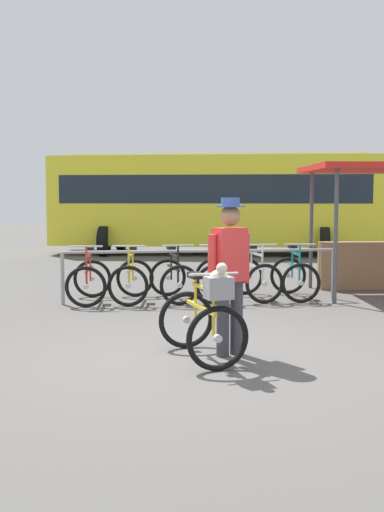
# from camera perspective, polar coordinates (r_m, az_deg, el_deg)

# --- Properties ---
(ground_plane) EXTENTS (80.00, 80.00, 0.00)m
(ground_plane) POSITION_cam_1_polar(r_m,az_deg,el_deg) (6.89, 1.18, -9.19)
(ground_plane) COLOR #514F4C
(bike_rack_rail) EXTENTS (4.61, 0.20, 0.88)m
(bike_rack_rail) POSITION_cam_1_polar(r_m,az_deg,el_deg) (10.47, 0.88, -0.36)
(bike_rack_rail) COLOR #99999E
(bike_rack_rail) RESTS_ON ground
(racked_bike_red) EXTENTS (0.71, 1.13, 0.97)m
(racked_bike_red) POSITION_cam_1_polar(r_m,az_deg,el_deg) (10.58, -9.27, -2.18)
(racked_bike_red) COLOR black
(racked_bike_red) RESTS_ON ground
(racked_bike_yellow) EXTENTS (0.78, 1.15, 0.97)m
(racked_bike_yellow) POSITION_cam_1_polar(r_m,az_deg,el_deg) (10.58, -5.47, -2.14)
(racked_bike_yellow) COLOR black
(racked_bike_yellow) RESTS_ON ground
(racked_bike_black) EXTENTS (0.80, 1.18, 0.97)m
(racked_bike_black) POSITION_cam_1_polar(r_m,az_deg,el_deg) (10.62, -1.69, -2.09)
(racked_bike_black) COLOR black
(racked_bike_black) RESTS_ON ground
(racked_bike_orange) EXTENTS (0.77, 1.16, 0.97)m
(racked_bike_orange) POSITION_cam_1_polar(r_m,az_deg,el_deg) (10.72, 2.03, -2.02)
(racked_bike_orange) COLOR black
(racked_bike_orange) RESTS_ON ground
(racked_bike_white) EXTENTS (0.79, 1.16, 0.97)m
(racked_bike_white) POSITION_cam_1_polar(r_m,az_deg,el_deg) (10.85, 5.68, -1.95)
(racked_bike_white) COLOR black
(racked_bike_white) RESTS_ON ground
(racked_bike_teal) EXTENTS (0.71, 1.15, 0.98)m
(racked_bike_teal) POSITION_cam_1_polar(r_m,az_deg,el_deg) (11.03, 9.23, -1.88)
(racked_bike_teal) COLOR black
(racked_bike_teal) RESTS_ON ground
(featured_bicycle) EXTENTS (0.88, 1.25, 1.09)m
(featured_bicycle) POSITION_cam_1_polar(r_m,az_deg,el_deg) (6.64, 1.17, -5.45)
(featured_bicycle) COLOR black
(featured_bicycle) RESTS_ON ground
(person_with_featured_bike) EXTENTS (0.49, 0.33, 1.72)m
(person_with_featured_bike) POSITION_cam_1_polar(r_m,az_deg,el_deg) (6.85, 3.44, -1.22)
(person_with_featured_bike) COLOR #383842
(person_with_featured_bike) RESTS_ON ground
(bus_distant) EXTENTS (10.29, 4.63, 3.08)m
(bus_distant) POSITION_cam_1_polar(r_m,az_deg,el_deg) (19.78, 2.08, 5.26)
(bus_distant) COLOR yellow
(bus_distant) RESTS_ON ground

